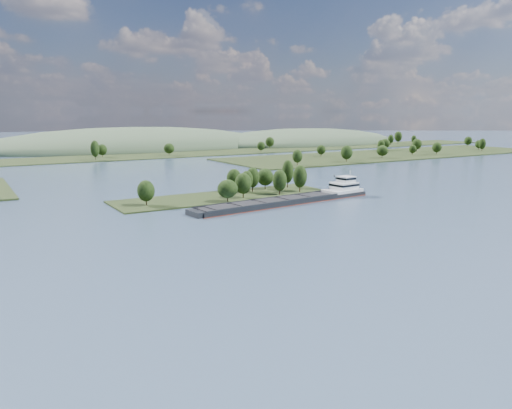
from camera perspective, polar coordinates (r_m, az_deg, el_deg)
ground at (r=174.71m, az=5.53°, el=-2.03°), size 1800.00×1800.00×0.00m
tree_island at (r=226.50m, az=-1.97°, el=1.93°), size 100.00×32.59×15.02m
right_bank at (r=460.76m, az=15.41°, el=5.61°), size 320.00×90.00×14.04m
back_shoreline at (r=432.23m, az=-16.32°, el=5.22°), size 900.00×60.00×16.53m
hill_east at (r=607.71m, az=5.56°, el=6.97°), size 260.00×140.00×36.00m
hill_west at (r=542.73m, az=-13.75°, el=6.28°), size 320.00×160.00×44.00m
cargo_barge at (r=212.84m, az=4.60°, el=0.68°), size 89.23×19.35×11.98m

